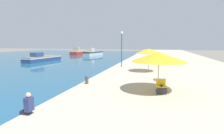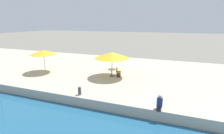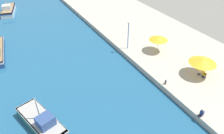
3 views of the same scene
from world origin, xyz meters
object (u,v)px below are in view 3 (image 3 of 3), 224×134
object	(u,v)px
fishing_boat_far	(8,10)
person_at_quay	(202,113)
cafe_chair_right	(204,75)
cafe_umbrella_pink	(203,61)
mooring_bollard	(166,82)
cafe_umbrella_white	(159,38)
cafe_table	(200,71)
cafe_chair_left	(205,75)
fishing_boat_near	(42,122)
lamppost	(128,31)

from	to	relation	value
fishing_boat_far	person_at_quay	size ratio (longest dim) A/B	7.62
cafe_chair_right	cafe_umbrella_pink	bearing A→B (deg)	-83.45
mooring_bollard	cafe_umbrella_pink	bearing A→B (deg)	-7.58
cafe_umbrella_white	cafe_table	bearing A→B (deg)	-81.92
cafe_table	person_at_quay	xyz separation A→B (m)	(-5.59, -5.41, -0.10)
fishing_boat_far	cafe_chair_left	xyz separation A→B (m)	(19.31, -38.88, 0.28)
fishing_boat_near	cafe_umbrella_pink	distance (m)	20.94
person_at_quay	fishing_boat_far	bearing A→B (deg)	107.18
fishing_boat_far	cafe_umbrella_pink	xyz separation A→B (m)	(18.99, -38.26, 2.19)
fishing_boat_far	cafe_table	distance (m)	42.69
person_at_quay	mooring_bollard	bearing A→B (deg)	87.86
cafe_table	lamppost	world-z (taller)	lamppost
cafe_table	mooring_bollard	xyz separation A→B (m)	(-5.36, 0.64, -0.18)
cafe_chair_right	fishing_boat_far	bearing A→B (deg)	-64.46
fishing_boat_near	person_at_quay	world-z (taller)	fishing_boat_near
fishing_boat_near	cafe_umbrella_pink	size ratio (longest dim) A/B	2.01
cafe_chair_right	lamppost	bearing A→B (deg)	-68.24
person_at_quay	cafe_umbrella_white	bearing A→B (deg)	71.02
fishing_boat_near	mooring_bollard	world-z (taller)	fishing_boat_near
cafe_umbrella_pink	cafe_umbrella_white	bearing A→B (deg)	97.47
cafe_chair_left	fishing_boat_far	bearing A→B (deg)	-82.89
fishing_boat_near	cafe_chair_right	size ratio (longest dim) A/B	7.79
fishing_boat_far	mooring_bollard	size ratio (longest dim) A/B	11.59
cafe_umbrella_white	cafe_chair_left	world-z (taller)	cafe_umbrella_white
cafe_umbrella_pink	cafe_chair_right	bearing A→B (deg)	-82.89
cafe_umbrella_pink	person_at_quay	size ratio (longest dim) A/B	3.55
cafe_table	mooring_bollard	size ratio (longest dim) A/B	1.22
cafe_umbrella_pink	fishing_boat_far	bearing A→B (deg)	116.40
fishing_boat_near	cafe_umbrella_white	world-z (taller)	fishing_boat_near
cafe_table	cafe_chair_left	size ratio (longest dim) A/B	0.88
cafe_table	person_at_quay	distance (m)	7.78
cafe_chair_left	lamppost	world-z (taller)	lamppost
person_at_quay	lamppost	bearing A→B (deg)	86.75
cafe_umbrella_pink	mooring_bollard	distance (m)	5.66
cafe_chair_right	mooring_bollard	bearing A→B (deg)	-14.82
cafe_chair_right	person_at_quay	distance (m)	7.30
fishing_boat_near	cafe_chair_left	size ratio (longest dim) A/B	7.79
fishing_boat_near	cafe_table	bearing A→B (deg)	-22.32
fishing_boat_far	cafe_umbrella_pink	world-z (taller)	fishing_boat_far
fishing_boat_near	cafe_umbrella_pink	bearing A→B (deg)	-22.51
cafe_chair_right	fishing_boat_near	bearing A→B (deg)	-8.25
fishing_boat_far	cafe_table	xyz separation A→B (m)	(19.07, -38.20, 0.49)
cafe_umbrella_pink	mooring_bollard	size ratio (longest dim) A/B	5.40
cafe_table	fishing_boat_far	bearing A→B (deg)	116.53
cafe_chair_left	lamppost	size ratio (longest dim) A/B	0.20
lamppost	person_at_quay	bearing A→B (deg)	-93.25
mooring_bollard	cafe_umbrella_white	bearing A→B (deg)	58.72
cafe_chair_left	cafe_chair_right	world-z (taller)	same
fishing_boat_far	cafe_table	bearing A→B (deg)	-49.42
mooring_bollard	lamppost	world-z (taller)	lamppost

